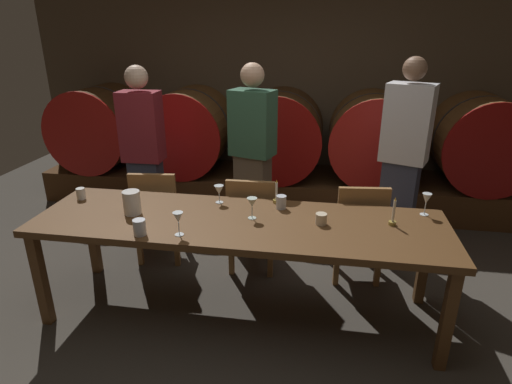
{
  "coord_description": "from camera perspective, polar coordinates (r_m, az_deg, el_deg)",
  "views": [
    {
      "loc": [
        0.54,
        -2.57,
        2.04
      ],
      "look_at": [
        0.05,
        0.44,
        0.84
      ],
      "focal_mm": 29.72,
      "sensor_mm": 36.0,
      "label": 1
    }
  ],
  "objects": [
    {
      "name": "cup_far_left",
      "position": [
        3.59,
        -22.51,
        -0.2
      ],
      "size": [
        0.07,
        0.07,
        0.09
      ],
      "primitive_type": "cylinder",
      "color": "white",
      "rests_on": "dining_table"
    },
    {
      "name": "ground_plane",
      "position": [
        3.33,
        -2.08,
        -16.34
      ],
      "size": [
        8.18,
        8.18,
        0.0
      ],
      "primitive_type": "plane",
      "color": "#3F3A33"
    },
    {
      "name": "wine_barrel_center",
      "position": [
        5.0,
        3.22,
        7.83
      ],
      "size": [
        1.0,
        0.92,
        1.0
      ],
      "color": "#513319",
      "rests_on": "barrel_shelf"
    },
    {
      "name": "cup_center_left",
      "position": [
        2.85,
        -15.41,
        -4.6
      ],
      "size": [
        0.08,
        0.08,
        0.11
      ],
      "primitive_type": "cylinder",
      "color": "silver",
      "rests_on": "dining_table"
    },
    {
      "name": "chair_right",
      "position": [
        3.6,
        13.62,
        -4.67
      ],
      "size": [
        0.44,
        0.44,
        0.88
      ],
      "rotation": [
        0.0,
        0.0,
        3.25
      ],
      "color": "olive",
      "rests_on": "ground"
    },
    {
      "name": "guest_right",
      "position": [
        3.92,
        19.13,
        3.85
      ],
      "size": [
        0.44,
        0.36,
        1.82
      ],
      "rotation": [
        0.0,
        0.0,
        2.76
      ],
      "color": "#33384C",
      "rests_on": "ground"
    },
    {
      "name": "chair_left",
      "position": [
        3.9,
        -13.05,
        -2.57
      ],
      "size": [
        0.45,
        0.45,
        0.88
      ],
      "rotation": [
        0.0,
        0.0,
        3.26
      ],
      "color": "olive",
      "rests_on": "ground"
    },
    {
      "name": "wine_barrel_far_left",
      "position": [
        5.69,
        -20.12,
        8.23
      ],
      "size": [
        1.0,
        0.92,
        1.0
      ],
      "color": "#513319",
      "rests_on": "barrel_shelf"
    },
    {
      "name": "guest_left",
      "position": [
        4.31,
        -14.86,
        5.14
      ],
      "size": [
        0.39,
        0.25,
        1.71
      ],
      "rotation": [
        0.0,
        0.0,
        3.17
      ],
      "color": "#33384C",
      "rests_on": "ground"
    },
    {
      "name": "wine_barrel_left",
      "position": [
        5.23,
        -8.99,
        8.21
      ],
      "size": [
        1.0,
        0.92,
        1.0
      ],
      "color": "brown",
      "rests_on": "barrel_shelf"
    },
    {
      "name": "cup_center_right",
      "position": [
        3.15,
        3.42,
        -1.37
      ],
      "size": [
        0.07,
        0.07,
        0.1
      ],
      "primitive_type": "cylinder",
      "color": "silver",
      "rests_on": "dining_table"
    },
    {
      "name": "wine_barrel_far_right",
      "position": [
        5.25,
        27.95,
        6.01
      ],
      "size": [
        1.0,
        0.92,
        1.0
      ],
      "color": "brown",
      "rests_on": "barrel_shelf"
    },
    {
      "name": "cup_far_right",
      "position": [
        2.93,
        8.76,
        -3.6
      ],
      "size": [
        0.08,
        0.08,
        0.08
      ],
      "primitive_type": "cylinder",
      "color": "beige",
      "rests_on": "dining_table"
    },
    {
      "name": "pitcher",
      "position": [
        3.17,
        -16.37,
        -1.38
      ],
      "size": [
        0.12,
        0.12,
        0.17
      ],
      "color": "white",
      "rests_on": "dining_table"
    },
    {
      "name": "wine_barrel_right",
      "position": [
        5.01,
        15.47,
        7.09
      ],
      "size": [
        1.0,
        0.92,
        1.0
      ],
      "color": "brown",
      "rests_on": "barrel_shelf"
    },
    {
      "name": "wine_glass_center_right",
      "position": [
        2.95,
        -0.54,
        -1.52
      ],
      "size": [
        0.07,
        0.07,
        0.15
      ],
      "color": "silver",
      "rests_on": "dining_table"
    },
    {
      "name": "candle_right",
      "position": [
        3.03,
        17.96,
        -3.26
      ],
      "size": [
        0.05,
        0.05,
        0.2
      ],
      "color": "olive",
      "rests_on": "dining_table"
    },
    {
      "name": "guest_center",
      "position": [
        3.89,
        -0.46,
        4.46
      ],
      "size": [
        0.43,
        0.34,
        1.75
      ],
      "rotation": [
        0.0,
        0.0,
        2.84
      ],
      "color": "brown",
      "rests_on": "ground"
    },
    {
      "name": "wine_glass_far_left",
      "position": [
        2.76,
        -10.44,
        -3.5
      ],
      "size": [
        0.07,
        0.07,
        0.16
      ],
      "color": "white",
      "rests_on": "dining_table"
    },
    {
      "name": "back_wall",
      "position": [
        5.48,
        3.68,
        12.84
      ],
      "size": [
        6.29,
        0.24,
        2.45
      ],
      "primitive_type": "cube",
      "color": "brown",
      "rests_on": "ground"
    },
    {
      "name": "dining_table",
      "position": [
        3.0,
        -2.32,
        -4.91
      ],
      "size": [
        2.89,
        0.83,
        0.77
      ],
      "color": "brown",
      "rests_on": "ground"
    },
    {
      "name": "wine_glass_far_right",
      "position": [
        3.24,
        21.96,
        -0.94
      ],
      "size": [
        0.07,
        0.07,
        0.16
      ],
      "color": "white",
      "rests_on": "dining_table"
    },
    {
      "name": "wine_glass_center_left",
      "position": [
        3.24,
        -5.0,
        0.19
      ],
      "size": [
        0.07,
        0.07,
        0.14
      ],
      "color": "white",
      "rests_on": "dining_table"
    },
    {
      "name": "barrel_shelf",
      "position": [
        5.21,
        2.79,
        0.58
      ],
      "size": [
        5.66,
        0.9,
        0.37
      ],
      "primitive_type": "cube",
      "color": "#4C2D16",
      "rests_on": "ground"
    },
    {
      "name": "chair_center",
      "position": [
        3.64,
        -0.51,
        -3.75
      ],
      "size": [
        0.41,
        0.41,
        0.88
      ],
      "rotation": [
        0.0,
        0.0,
        3.17
      ],
      "color": "olive",
      "rests_on": "ground"
    },
    {
      "name": "candle_left",
      "position": [
        3.24,
        2.75,
        -0.6
      ],
      "size": [
        0.05,
        0.05,
        0.19
      ],
      "color": "olive",
      "rests_on": "dining_table"
    }
  ]
}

